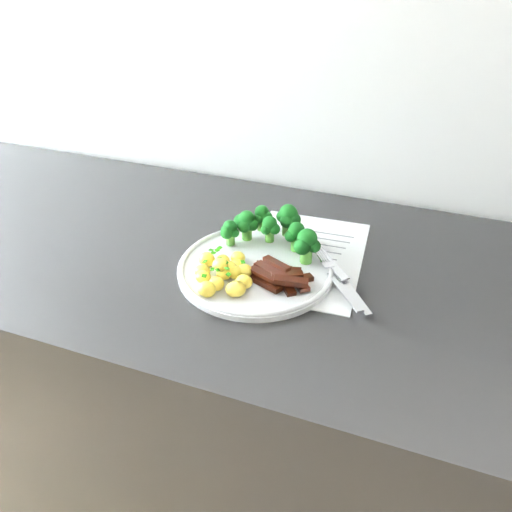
{
  "coord_description": "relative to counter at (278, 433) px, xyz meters",
  "views": [
    {
      "loc": [
        0.08,
        1.03,
        1.35
      ],
      "look_at": [
        -0.15,
        1.66,
        0.91
      ],
      "focal_mm": 34.36,
      "sensor_mm": 36.0,
      "label": 1
    }
  ],
  "objects": [
    {
      "name": "potatoes",
      "position": [
        -0.08,
        -0.07,
        0.46
      ],
      "size": [
        0.11,
        0.12,
        0.04
      ],
      "color": "#FFE359",
      "rests_on": "plate"
    },
    {
      "name": "beef_strips",
      "position": [
        0.01,
        -0.05,
        0.46
      ],
      "size": [
        0.11,
        0.08,
        0.03
      ],
      "color": "black",
      "rests_on": "plate"
    },
    {
      "name": "recipe_paper",
      "position": [
        0.02,
        0.05,
        0.44
      ],
      "size": [
        0.21,
        0.29,
        0.0
      ],
      "color": "white",
      "rests_on": "counter"
    },
    {
      "name": "counter",
      "position": [
        0.0,
        0.0,
        0.0
      ],
      "size": [
        2.34,
        0.59,
        0.88
      ],
      "color": "black",
      "rests_on": "ground"
    },
    {
      "name": "fork",
      "position": [
        0.1,
        -0.03,
        0.46
      ],
      "size": [
        0.11,
        0.15,
        0.02
      ],
      "color": "silver",
      "rests_on": "plate"
    },
    {
      "name": "knife",
      "position": [
        0.11,
        -0.03,
        0.45
      ],
      "size": [
        0.12,
        0.15,
        0.02
      ],
      "color": "silver",
      "rests_on": "plate"
    },
    {
      "name": "broccoli",
      "position": [
        -0.03,
        0.05,
        0.49
      ],
      "size": [
        0.18,
        0.11,
        0.07
      ],
      "color": "#346A1F",
      "rests_on": "plate"
    },
    {
      "name": "plate",
      "position": [
        -0.04,
        -0.02,
        0.45
      ],
      "size": [
        0.26,
        0.26,
        0.01
      ],
      "color": "white",
      "rests_on": "counter"
    }
  ]
}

